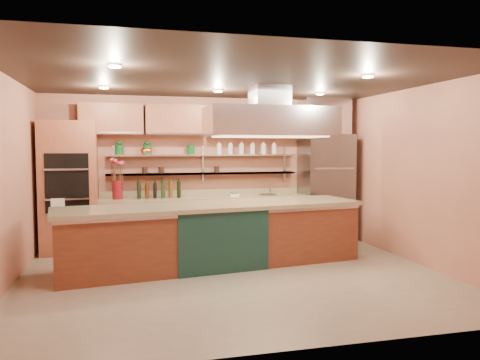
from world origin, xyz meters
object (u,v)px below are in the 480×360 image
object	(u,v)px
flower_vase	(117,190)
kitchen_scale	(234,194)
island	(214,235)
green_canister	(191,150)
copper_kettle	(145,151)
refrigerator	(326,188)

from	to	relation	value
flower_vase	kitchen_scale	size ratio (longest dim) A/B	1.96
island	green_canister	size ratio (longest dim) A/B	26.54
copper_kettle	flower_vase	bearing A→B (deg)	-156.22
island	flower_vase	xyz separation A→B (m)	(-1.46, 1.46, 0.61)
copper_kettle	green_canister	world-z (taller)	green_canister
island	flower_vase	bearing A→B (deg)	127.22
refrigerator	green_canister	world-z (taller)	refrigerator
copper_kettle	green_canister	xyz separation A→B (m)	(0.85, 0.00, 0.02)
green_canister	copper_kettle	bearing A→B (deg)	180.00
refrigerator	green_canister	distance (m)	2.76
flower_vase	kitchen_scale	distance (m)	2.13
island	kitchen_scale	world-z (taller)	kitchen_scale
flower_vase	green_canister	world-z (taller)	green_canister
flower_vase	copper_kettle	distance (m)	0.88
refrigerator	flower_vase	bearing A→B (deg)	179.86
kitchen_scale	green_canister	world-z (taller)	green_canister
island	copper_kettle	size ratio (longest dim) A/B	28.29
refrigerator	flower_vase	world-z (taller)	refrigerator
refrigerator	island	distance (m)	2.97
kitchen_scale	copper_kettle	world-z (taller)	copper_kettle
kitchen_scale	island	bearing A→B (deg)	-98.00
copper_kettle	green_canister	bearing A→B (deg)	0.00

